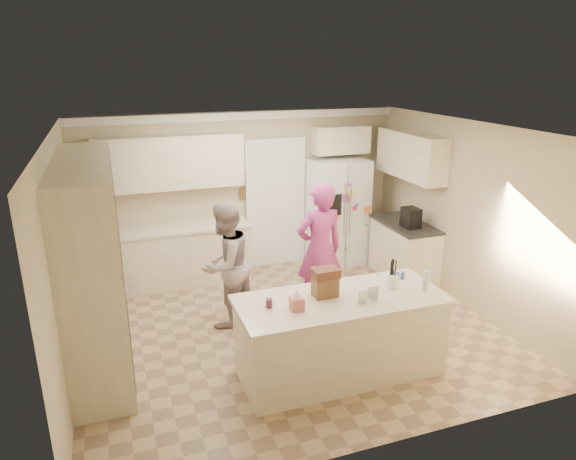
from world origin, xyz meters
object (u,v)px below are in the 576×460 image
object	(u,v)px
coffee_maker	(411,218)
dollhouse_body	(325,287)
island_base	(340,337)
utensil_crock	(392,281)
refrigerator	(337,212)
teen_boy	(225,265)
tissue_box	(297,303)
teen_girl	(320,250)

from	to	relation	value
coffee_maker	dollhouse_body	distance (m)	2.84
island_base	utensil_crock	size ratio (longest dim) A/B	14.67
refrigerator	island_base	world-z (taller)	refrigerator
utensil_crock	teen_boy	bearing A→B (deg)	136.47
tissue_box	refrigerator	bearing A→B (deg)	58.87
coffee_maker	utensil_crock	world-z (taller)	coffee_maker
refrigerator	teen_boy	distance (m)	2.73
teen_girl	coffee_maker	bearing A→B (deg)	-168.45
utensil_crock	teen_boy	size ratio (longest dim) A/B	0.09
coffee_maker	dollhouse_body	world-z (taller)	coffee_maker
tissue_box	teen_girl	xyz separation A→B (m)	(0.90, 1.54, -0.07)
refrigerator	teen_girl	world-z (taller)	teen_girl
coffee_maker	island_base	size ratio (longest dim) A/B	0.14
tissue_box	utensil_crock	bearing A→B (deg)	7.13
refrigerator	teen_boy	world-z (taller)	refrigerator
refrigerator	coffee_maker	world-z (taller)	refrigerator
refrigerator	coffee_maker	xyz separation A→B (m)	(0.70, -1.15, 0.17)
coffee_maker	island_base	world-z (taller)	coffee_maker
island_base	coffee_maker	bearing A→B (deg)	42.83
island_base	teen_girl	size ratio (longest dim) A/B	1.19
teen_girl	refrigerator	bearing A→B (deg)	-125.63
tissue_box	teen_boy	bearing A→B (deg)	102.87
teen_boy	teen_girl	xyz separation A→B (m)	(1.27, -0.11, 0.09)
refrigerator	island_base	xyz separation A→B (m)	(-1.35, -3.05, -0.46)
island_base	teen_boy	bearing A→B (deg)	120.91
utensil_crock	teen_boy	world-z (taller)	teen_boy
island_base	teen_boy	distance (m)	1.85
island_base	teen_girl	world-z (taller)	teen_girl
utensil_crock	dollhouse_body	size ratio (longest dim) A/B	0.58
refrigerator	island_base	size ratio (longest dim) A/B	0.82
refrigerator	island_base	distance (m)	3.37
utensil_crock	dollhouse_body	world-z (taller)	dollhouse_body
refrigerator	coffee_maker	distance (m)	1.35
island_base	teen_boy	world-z (taller)	teen_boy
tissue_box	teen_boy	size ratio (longest dim) A/B	0.08
teen_boy	teen_girl	size ratio (longest dim) A/B	0.91
utensil_crock	teen_boy	distance (m)	2.18
island_base	dollhouse_body	size ratio (longest dim) A/B	8.46
coffee_maker	teen_boy	xyz separation A→B (m)	(-2.98, -0.35, -0.23)
refrigerator	teen_girl	xyz separation A→B (m)	(-1.00, -1.61, 0.02)
utensil_crock	dollhouse_body	xyz separation A→B (m)	(-0.80, 0.05, 0.04)
coffee_maker	teen_girl	world-z (taller)	teen_girl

